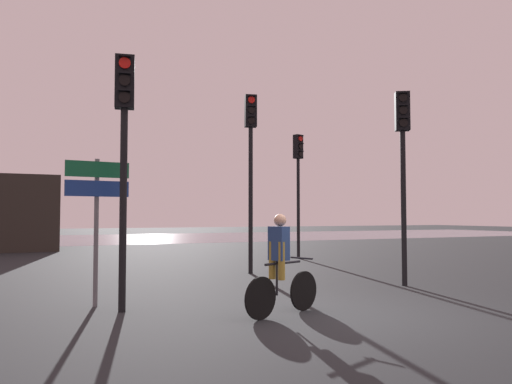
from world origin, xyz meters
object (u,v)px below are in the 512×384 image
at_px(traffic_light_near_right, 403,150).
at_px(traffic_light_center, 251,150).
at_px(traffic_light_far_right, 298,173).
at_px(cyclist, 280,264).
at_px(direction_sign_post, 97,204).
at_px(traffic_light_near_left, 124,132).

distance_m(traffic_light_near_right, traffic_light_center, 4.28).
bearing_deg(traffic_light_far_right, traffic_light_near_right, 62.19).
bearing_deg(traffic_light_near_right, cyclist, 54.95).
relative_size(traffic_light_near_right, direction_sign_post, 1.71).
bearing_deg(traffic_light_near_left, cyclist, 159.83).
xyz_separation_m(traffic_light_near_right, direction_sign_post, (-6.72, 0.16, -1.30)).
height_order(traffic_light_center, direction_sign_post, traffic_light_center).
xyz_separation_m(traffic_light_near_left, direction_sign_post, (-0.34, 0.67, -1.20)).
bearing_deg(traffic_light_near_right, traffic_light_far_right, -69.81).
relative_size(traffic_light_center, traffic_light_near_left, 1.16).
bearing_deg(traffic_light_near_left, traffic_light_center, -124.26).
relative_size(traffic_light_near_right, traffic_light_center, 0.90).
bearing_deg(cyclist, traffic_light_center, 139.38).
bearing_deg(traffic_light_far_right, direction_sign_post, 24.43).
bearing_deg(direction_sign_post, traffic_light_far_right, -143.32).
bearing_deg(direction_sign_post, traffic_light_center, -147.37).
height_order(traffic_light_near_right, traffic_light_near_left, traffic_light_near_right).
relative_size(traffic_light_near_left, direction_sign_post, 1.65).
relative_size(traffic_light_center, direction_sign_post, 1.91).
xyz_separation_m(traffic_light_center, traffic_light_near_left, (-4.14, -4.14, -0.43)).
height_order(traffic_light_center, traffic_light_far_right, traffic_light_center).
relative_size(traffic_light_center, traffic_light_far_right, 1.07).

